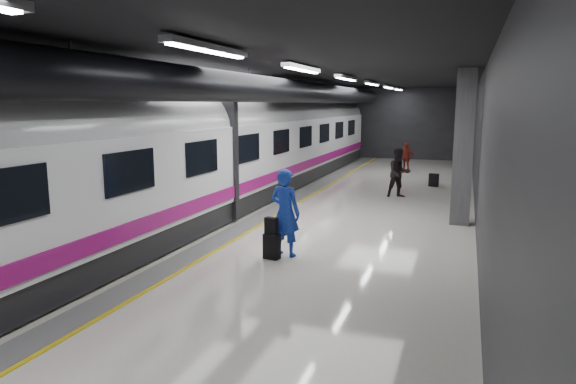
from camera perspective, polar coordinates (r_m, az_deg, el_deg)
The scene contains 9 objects.
ground at distance 14.86m, azimuth 0.50°, elevation -3.87°, with size 40.00×40.00×0.00m, color beige.
platform_hall at distance 15.44m, azimuth 0.65°, elevation 9.88°, with size 10.02×40.02×4.51m.
train at distance 15.85m, azimuth -10.71°, elevation 4.40°, with size 3.05×38.00×4.05m.
traveler_main at distance 11.86m, azimuth -0.31°, elevation -2.32°, with size 0.75×0.49×2.05m, color blue.
suitcase_main at distance 11.79m, azimuth -1.81°, elevation -6.04°, with size 0.36×0.23×0.58m, color black.
shoulder_bag at distance 11.68m, azimuth -1.89°, elevation -3.76°, with size 0.28×0.15×0.38m, color black.
traveler_far_a at distance 19.83m, azimuth 12.22°, elevation 2.08°, with size 0.90×0.70×1.86m, color black.
traveler_far_b at distance 27.14m, azimuth 12.96°, elevation 3.75°, with size 0.92×0.38×1.57m, color maroon.
suitcase_far at distance 22.94m, azimuth 15.88°, elevation 1.29°, with size 0.38×0.24×0.56m, color black.
Camera 1 is at (4.63, -13.68, 3.50)m, focal length 32.00 mm.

